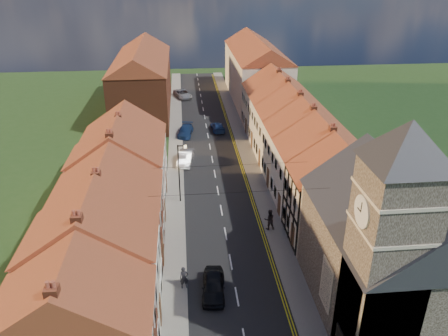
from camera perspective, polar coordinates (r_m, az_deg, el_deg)
The scene contains 25 objects.
road at distance 52.67m, azimuth -1.55°, elevation 1.14°, with size 7.00×90.00×0.02m, color black.
pavement_left at distance 52.56m, azimuth -6.34°, elevation 0.99°, with size 1.80×90.00×0.12m, color #A39E94.
pavement_right at distance 53.10m, azimuth 3.19°, elevation 1.38°, with size 1.80×90.00×0.12m, color #A39E94.
church at distance 29.29m, azimuth 21.27°, elevation -9.05°, with size 11.25×14.25×15.20m.
cottage_r_tudor at distance 37.26m, azimuth 14.77°, elevation -2.92°, with size 8.30×5.20×9.00m.
cottage_r_white_near at distance 41.82m, azimuth 12.42°, elevation 0.56°, with size 8.30×6.00×9.00m.
cottage_r_cream_mid at distance 46.56m, azimuth 10.50°, elevation 3.34°, with size 8.30×5.20×9.00m.
cottage_r_pink at distance 51.42m, azimuth 8.93°, elevation 5.58°, with size 8.30×6.00×9.00m.
cottage_r_white_far at distance 56.38m, azimuth 7.62°, elevation 7.44°, with size 8.30×5.20×9.00m.
cottage_r_cream_far at distance 61.42m, azimuth 6.52°, elevation 8.99°, with size 8.30×6.00×9.00m.
cottage_l_brick_near at distance 25.39m, azimuth -18.77°, elevation -18.99°, with size 8.30×5.70×8.80m.
cottage_l_cream at distance 29.64m, azimuth -16.56°, elevation -11.02°, with size 8.30×6.30×9.10m.
cottage_l_white at distance 35.01m, azimuth -14.82°, elevation -5.05°, with size 8.30×6.90×8.80m.
cottage_l_brick_mid at distance 40.28m, azimuth -13.66°, elevation -0.49°, with size 8.30×5.70×9.10m.
cottage_l_pink at distance 45.59m, azimuth -12.78°, elevation 2.49°, with size 8.30×6.30×8.80m.
block_right_far at distance 75.79m, azimuth 4.19°, elevation 12.84°, with size 8.30×24.20×10.50m.
block_left_far at distance 70.13m, azimuth -10.59°, elevation 11.47°, with size 8.30×24.20×10.50m.
lamppost at distance 42.01m, azimuth -5.79°, elevation -0.24°, with size 0.88×0.15×6.00m.
car_near at distance 32.22m, azimuth -1.39°, elevation -15.12°, with size 1.60×3.98×1.36m, color black.
car_mid at distance 51.56m, azimuth -5.04°, elevation 1.36°, with size 1.53×4.38×1.44m, color #A6A7AD.
car_far at distance 60.19m, azimuth -5.06°, elevation 4.86°, with size 1.79×4.40×1.28m, color navy.
car_distant at distance 77.68m, azimuth -5.42°, elevation 9.60°, with size 2.28×4.96×1.38m, color #A0A1A7.
pedestrian_left at distance 32.52m, azimuth -5.25°, elevation -14.08°, with size 0.63×0.41×1.73m, color black.
pedestrian_right at distance 38.81m, azimuth 5.95°, elevation -6.70°, with size 0.93×0.73×1.92m, color #292221.
car_far_b at distance 61.61m, azimuth -0.83°, elevation 5.40°, with size 1.65×4.06×1.18m, color navy.
Camera 1 is at (-3.27, -17.95, 21.56)m, focal length 35.00 mm.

